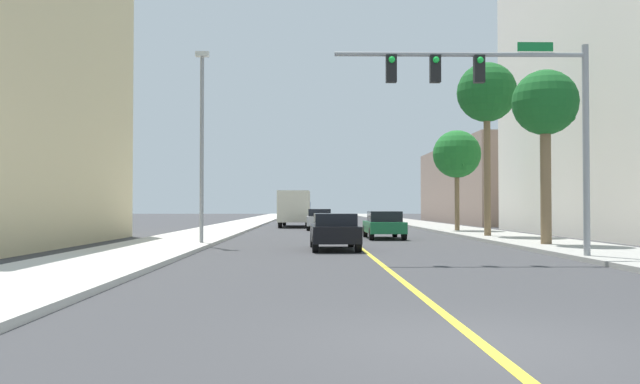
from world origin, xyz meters
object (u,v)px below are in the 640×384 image
at_px(car_silver, 319,219).
at_px(delivery_truck, 295,208).
at_px(palm_far, 457,155).
at_px(car_green, 384,224).
at_px(car_black, 334,231).
at_px(traffic_signal_mast, 504,97).
at_px(palm_mid, 487,94).
at_px(street_lamp, 202,137).
at_px(palm_near, 545,106).

relative_size(car_silver, delivery_truck, 0.52).
distance_m(palm_far, car_green, 10.11).
bearing_deg(car_black, car_green, 69.75).
bearing_deg(palm_far, delivery_truck, 131.77).
bearing_deg(car_silver, traffic_signal_mast, -77.85).
xyz_separation_m(palm_far, delivery_truck, (-10.48, 11.73, -3.36)).
bearing_deg(car_green, palm_mid, 0.71).
bearing_deg(car_black, traffic_signal_mast, -45.44).
xyz_separation_m(street_lamp, palm_near, (13.99, -1.31, 1.11)).
xyz_separation_m(traffic_signal_mast, car_green, (-2.14, 13.21, -4.27)).
distance_m(palm_mid, car_black, 13.55).
bearing_deg(car_green, palm_near, -52.04).
height_order(palm_far, delivery_truck, palm_far).
distance_m(palm_mid, car_green, 8.60).
distance_m(car_black, delivery_truck, 27.51).
bearing_deg(delivery_truck, palm_mid, -60.29).
height_order(car_black, car_green, car_green).
bearing_deg(car_black, palm_near, 6.12).
bearing_deg(street_lamp, car_silver, 73.93).
bearing_deg(delivery_truck, street_lamp, -96.46).
height_order(traffic_signal_mast, car_black, traffic_signal_mast).
distance_m(street_lamp, car_silver, 19.28).
distance_m(traffic_signal_mast, car_black, 8.20).
bearing_deg(palm_far, car_green, -126.76).
xyz_separation_m(traffic_signal_mast, palm_near, (3.52, 5.99, 0.69)).
xyz_separation_m(car_silver, car_green, (3.09, -12.24, -0.03)).
relative_size(traffic_signal_mast, palm_near, 1.12).
bearing_deg(palm_mid, street_lamp, -156.35).
relative_size(car_green, delivery_truck, 0.52).
bearing_deg(palm_near, palm_mid, 92.31).
height_order(palm_far, car_silver, palm_far).
relative_size(street_lamp, delivery_truck, 0.95).
relative_size(palm_mid, delivery_truck, 1.06).
relative_size(palm_far, car_silver, 1.44).
bearing_deg(car_silver, car_black, -88.87).
relative_size(traffic_signal_mast, palm_mid, 0.88).
distance_m(palm_far, delivery_truck, 16.09).
distance_m(palm_near, palm_mid, 7.52).
xyz_separation_m(palm_far, car_black, (-8.38, -15.68, -4.18)).
height_order(palm_mid, delivery_truck, palm_mid).
bearing_deg(delivery_truck, car_black, -84.45).
xyz_separation_m(traffic_signal_mast, palm_mid, (3.22, 13.29, 2.46)).
xyz_separation_m(car_black, car_green, (2.88, 8.32, -0.01)).
bearing_deg(car_black, palm_far, 60.72).
bearing_deg(delivery_truck, palm_near, -66.82).
bearing_deg(car_green, traffic_signal_mast, -80.91).
distance_m(street_lamp, car_green, 10.92).
height_order(traffic_signal_mast, palm_far, traffic_signal_mast).
relative_size(traffic_signal_mast, street_lamp, 0.98).
bearing_deg(car_green, street_lamp, -144.73).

